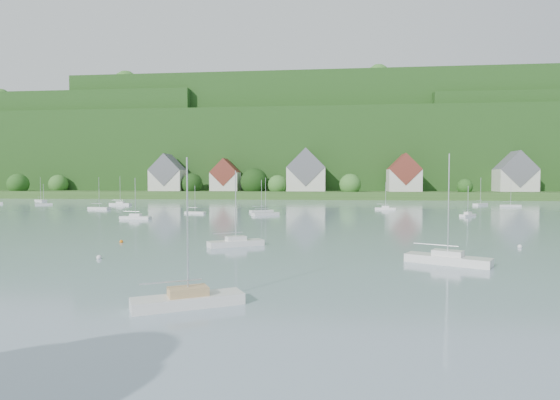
% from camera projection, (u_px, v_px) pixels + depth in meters
% --- Properties ---
extents(far_shore_strip, '(600.00, 60.00, 3.00)m').
position_uv_depth(far_shore_strip, '(296.00, 194.00, 204.63)').
color(far_shore_strip, '#305620').
rests_on(far_shore_strip, ground).
extents(forested_ridge, '(620.00, 181.22, 69.89)m').
position_uv_depth(forested_ridge, '(305.00, 155.00, 271.82)').
color(forested_ridge, '#1B3A12').
rests_on(forested_ridge, ground).
extents(village_building_0, '(14.00, 10.40, 16.00)m').
position_uv_depth(village_building_0, '(168.00, 176.00, 197.03)').
color(village_building_0, beige).
rests_on(village_building_0, far_shore_strip).
extents(village_building_1, '(12.00, 9.36, 14.00)m').
position_uv_depth(village_building_1, '(225.00, 178.00, 196.48)').
color(village_building_1, beige).
rests_on(village_building_1, far_shore_strip).
extents(village_building_2, '(16.00, 11.44, 18.00)m').
position_uv_depth(village_building_2, '(306.00, 174.00, 191.82)').
color(village_building_2, beige).
rests_on(village_building_2, far_shore_strip).
extents(village_building_3, '(13.00, 10.40, 15.50)m').
position_uv_depth(village_building_3, '(404.00, 176.00, 185.75)').
color(village_building_3, beige).
rests_on(village_building_3, far_shore_strip).
extents(village_building_4, '(15.00, 10.40, 16.50)m').
position_uv_depth(village_building_4, '(515.00, 175.00, 185.08)').
color(village_building_4, beige).
rests_on(village_building_4, far_shore_strip).
extents(near_sailboat_2, '(6.55, 4.73, 8.75)m').
position_uv_depth(near_sailboat_2, '(188.00, 299.00, 26.71)').
color(near_sailboat_2, silver).
rests_on(near_sailboat_2, ground).
extents(near_sailboat_3, '(6.30, 4.80, 8.52)m').
position_uv_depth(near_sailboat_3, '(236.00, 242.00, 51.40)').
color(near_sailboat_3, silver).
rests_on(near_sailboat_3, ground).
extents(near_sailboat_4, '(7.34, 5.22, 9.77)m').
position_uv_depth(near_sailboat_4, '(448.00, 258.00, 40.33)').
color(near_sailboat_4, silver).
rests_on(near_sailboat_4, ground).
extents(mooring_buoy_1, '(0.48, 0.48, 0.48)m').
position_uv_depth(mooring_buoy_1, '(99.00, 259.00, 42.97)').
color(mooring_buoy_1, silver).
rests_on(mooring_buoy_1, ground).
extents(mooring_buoy_3, '(0.42, 0.42, 0.42)m').
position_uv_depth(mooring_buoy_3, '(121.00, 243.00, 54.29)').
color(mooring_buoy_3, orange).
rests_on(mooring_buoy_3, ground).
extents(mooring_buoy_4, '(0.48, 0.48, 0.48)m').
position_uv_depth(mooring_buoy_4, '(520.00, 248.00, 50.03)').
color(mooring_buoy_4, silver).
rests_on(mooring_buoy_4, ground).
extents(far_sailboat_cluster, '(200.70, 71.99, 8.71)m').
position_uv_depth(far_sailboat_cluster, '(301.00, 207.00, 123.31)').
color(far_sailboat_cluster, silver).
rests_on(far_sailboat_cluster, ground).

